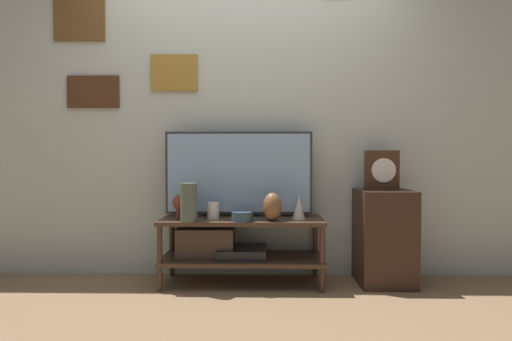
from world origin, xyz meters
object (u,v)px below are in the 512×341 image
object	(u,v)px
vase_slim_bronze	(299,207)
candle_jar	(213,211)
television	(239,173)
decorative_bust	(181,204)
mantel_clock	(382,170)
vase_wide_bowl	(242,216)
vase_tall_ceramic	(189,202)
vase_urn_stoneware	(272,207)

from	to	relation	value
vase_slim_bronze	candle_jar	bearing A→B (deg)	-179.48
television	candle_jar	world-z (taller)	television
decorative_bust	television	bearing A→B (deg)	19.14
television	vase_slim_bronze	size ratio (longest dim) A/B	6.30
vase_slim_bronze	mantel_clock	world-z (taller)	mantel_clock
vase_slim_bronze	vase_wide_bowl	bearing A→B (deg)	-167.83
television	mantel_clock	distance (m)	1.09
television	vase_slim_bronze	distance (m)	0.53
candle_jar	television	bearing A→B (deg)	41.33
vase_slim_bronze	decorative_bust	size ratio (longest dim) A/B	0.98
television	vase_tall_ceramic	bearing A→B (deg)	-142.46
television	vase_urn_stoneware	world-z (taller)	television
mantel_clock	decorative_bust	bearing A→B (deg)	-175.46
vase_slim_bronze	mantel_clock	size ratio (longest dim) A/B	0.60
vase_wide_bowl	decorative_bust	bearing A→B (deg)	168.62
television	decorative_bust	distance (m)	0.50
vase_tall_ceramic	mantel_clock	world-z (taller)	mantel_clock
candle_jar	decorative_bust	distance (m)	0.25
television	candle_jar	xyz separation A→B (m)	(-0.18, -0.16, -0.27)
vase_tall_ceramic	vase_wide_bowl	world-z (taller)	vase_tall_ceramic
television	vase_urn_stoneware	xyz separation A→B (m)	(0.25, -0.22, -0.24)
vase_slim_bronze	vase_wide_bowl	xyz separation A→B (m)	(-0.41, -0.09, -0.06)
vase_tall_ceramic	mantel_clock	xyz separation A→B (m)	(1.43, 0.23, 0.22)
television	vase_wide_bowl	bearing A→B (deg)	-80.64
vase_tall_ceramic	decorative_bust	size ratio (longest dim) A/B	1.49
mantel_clock	vase_urn_stoneware	bearing A→B (deg)	-167.06
television	vase_wide_bowl	world-z (taller)	television
television	decorative_bust	bearing A→B (deg)	-160.86
vase_slim_bronze	vase_urn_stoneware	xyz separation A→B (m)	(-0.20, -0.07, 0.01)
television	mantel_clock	xyz separation A→B (m)	(1.09, -0.03, 0.02)
vase_slim_bronze	candle_jar	distance (m)	0.63
vase_slim_bronze	candle_jar	size ratio (longest dim) A/B	1.45
television	vase_urn_stoneware	bearing A→B (deg)	-40.58
television	mantel_clock	world-z (taller)	television
television	vase_tall_ceramic	world-z (taller)	television
candle_jar	vase_wide_bowl	bearing A→B (deg)	-20.92
mantel_clock	candle_jar	bearing A→B (deg)	-174.15
vase_urn_stoneware	mantel_clock	size ratio (longest dim) A/B	0.68
vase_tall_ceramic	decorative_bust	xyz separation A→B (m)	(-0.08, 0.11, -0.03)
television	vase_slim_bronze	world-z (taller)	television
vase_tall_ceramic	mantel_clock	bearing A→B (deg)	9.31
vase_tall_ceramic	candle_jar	size ratio (longest dim) A/B	2.20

